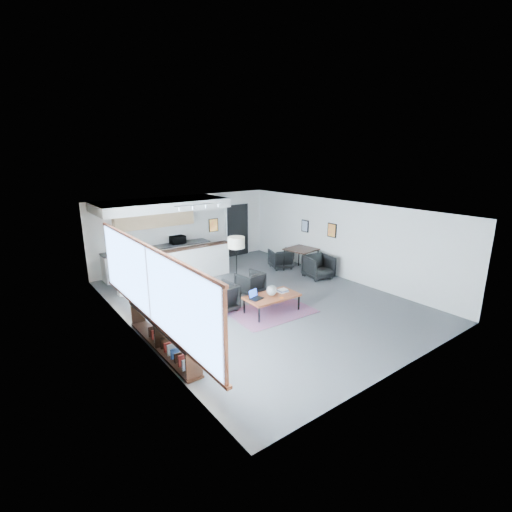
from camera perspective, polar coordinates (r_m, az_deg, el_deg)
room at (r=10.30m, az=0.22°, el=-0.06°), size 7.02×9.02×2.62m
window at (r=7.90m, az=-16.16°, el=-4.41°), size 0.10×5.95×1.66m
console at (r=8.27m, az=-14.11°, el=-11.88°), size 0.35×3.00×0.80m
kitchenette at (r=12.86m, az=-14.17°, el=2.96°), size 4.20×1.96×2.60m
doorway at (r=15.16m, az=-2.92°, el=4.10°), size 1.10×0.12×2.15m
track_light at (r=11.57m, az=-8.79°, el=7.69°), size 1.60×0.07×0.15m
wall_art_lower at (r=12.84m, az=11.60°, el=3.89°), size 0.03×0.38×0.48m
wall_art_upper at (r=13.73m, az=7.55°, el=4.60°), size 0.03×0.34×0.44m
kilim_rug at (r=9.96m, az=2.43°, el=-8.55°), size 2.20×1.55×0.01m
coffee_table at (r=9.79m, az=2.46°, el=-6.28°), size 1.44×0.79×0.47m
laptop at (r=9.56m, az=-0.21°, el=-6.15°), size 0.38×0.34×0.24m
ceramic_pot at (r=9.74m, az=2.43°, el=-5.31°), size 0.28×0.28×0.28m
book_stack at (r=10.02m, az=4.13°, el=-5.34°), size 0.28×0.22×0.08m
coaster at (r=9.64m, az=3.96°, el=-6.43°), size 0.11×0.11×0.01m
armchair_left at (r=9.92m, az=-5.61°, el=-6.18°), size 0.85×0.80×0.82m
armchair_right at (r=11.13m, az=-0.93°, el=-3.97°), size 0.79×0.75×0.71m
floor_lamp at (r=10.76m, az=-3.06°, el=1.77°), size 0.61×0.61×1.74m
dining_table at (r=13.23m, az=6.97°, el=0.82°), size 1.09×1.09×0.81m
dining_chair_near at (r=12.63m, az=9.60°, el=-1.75°), size 0.81×0.77×0.73m
dining_chair_far at (r=13.58m, az=3.81°, el=-0.51°), size 0.79×0.76×0.65m
microwave at (r=13.60m, az=-11.98°, el=2.59°), size 0.52×0.30×0.35m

